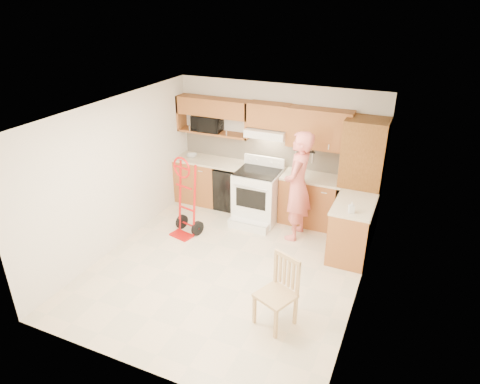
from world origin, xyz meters
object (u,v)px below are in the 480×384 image
Objects in this scene: range at (256,192)px; dining_chair at (276,293)px; hand_truck at (184,201)px; microwave at (208,123)px; person at (298,186)px.

dining_chair is at bearing -63.20° from range.
microwave is at bearing 113.90° from hand_truck.
range is at bearing -25.32° from microwave.
person reaches higher than dining_chair.
person is 2.34m from dining_chair.
hand_truck is (-1.83, -0.73, -0.31)m from person.
person reaches higher than microwave.
range is at bearing 139.93° from dining_chair.
microwave reaches higher than dining_chair.
person is 1.99m from hand_truck.
hand_truck is (0.26, -1.47, -0.98)m from microwave.
microwave is at bearing 153.08° from dining_chair.
microwave is 1.78m from hand_truck.
dining_chair is at bearing 11.06° from person.
dining_chair is at bearing -20.32° from hand_truck.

